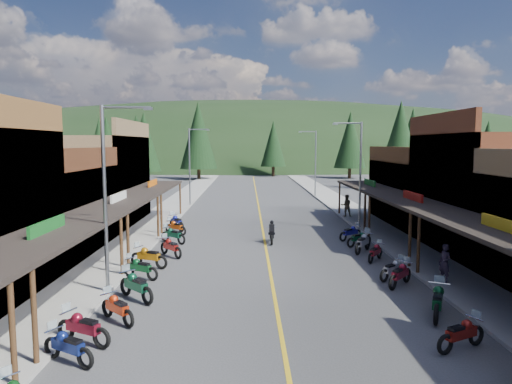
{
  "coord_description": "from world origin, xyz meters",
  "views": [
    {
      "loc": [
        -1.12,
        -25.03,
        6.4
      ],
      "look_at": [
        -0.52,
        7.29,
        3.0
      ],
      "focal_mm": 32.0,
      "sensor_mm": 36.0,
      "label": 1
    }
  ],
  "objects_px": {
    "bike_west_11": "(177,222)",
    "bike_east_9": "(359,238)",
    "shop_west_2": "(33,210)",
    "shop_east_3": "(432,192)",
    "pine_4": "(350,140)",
    "pine_10": "(144,142)",
    "rider_on_bike": "(272,234)",
    "pine_11": "(400,138)",
    "bike_east_7": "(375,251)",
    "bike_east_6": "(393,268)",
    "bike_west_5": "(136,285)",
    "bike_east_5": "(400,273)",
    "bike_west_2": "(68,345)",
    "bike_west_4": "(117,307)",
    "pine_1": "(137,140)",
    "bike_west_3": "(83,326)",
    "bike_east_4": "(438,300)",
    "pine_6": "(488,144)",
    "bike_east_10": "(351,232)",
    "pine_0": "(41,144)",
    "bike_west_8": "(171,246)",
    "pedestrian_east_b": "(346,205)",
    "pine_2": "(198,135)",
    "shop_east_2": "(498,193)",
    "bike_west_7": "(149,256)",
    "pedestrian_east_a": "(445,263)",
    "shop_west_3": "(88,181)",
    "streetlight_0": "(108,191)",
    "streetlight_1": "(191,163)",
    "streetlight_3": "(314,160)",
    "bike_west_6": "(140,267)",
    "pine_9": "(411,144)",
    "pine_8": "(100,147)",
    "pine_7": "(107,140)",
    "pine_3": "(273,144)",
    "pine_5": "(412,137)",
    "bike_west_10": "(176,226)",
    "bike_east_8": "(363,242)"
  },
  "relations": [
    {
      "from": "streetlight_3",
      "to": "bike_west_6",
      "type": "xyz_separation_m",
      "value": [
        -13.19,
        -33.76,
        -3.88
      ]
    },
    {
      "from": "pine_1",
      "to": "pine_2",
      "type": "bearing_deg",
      "value": -40.6
    },
    {
      "from": "streetlight_0",
      "to": "bike_west_4",
      "type": "bearing_deg",
      "value": -69.88
    },
    {
      "from": "shop_east_3",
      "to": "bike_west_8",
      "type": "relative_size",
      "value": 5.12
    },
    {
      "from": "shop_east_3",
      "to": "pine_9",
      "type": "relative_size",
      "value": 1.01
    },
    {
      "from": "bike_east_4",
      "to": "bike_east_7",
      "type": "height_order",
      "value": "bike_east_4"
    },
    {
      "from": "pine_4",
      "to": "pine_10",
      "type": "xyz_separation_m",
      "value": [
        -36.0,
        -10.0,
        -0.45
      ]
    },
    {
      "from": "shop_west_3",
      "to": "pine_9",
      "type": "bearing_deg",
      "value": 41.73
    },
    {
      "from": "pine_0",
      "to": "bike_west_8",
      "type": "xyz_separation_m",
      "value": [
        34.49,
        -61.43,
        -5.87
      ]
    },
    {
      "from": "streetlight_1",
      "to": "bike_east_5",
      "type": "distance_m",
      "value": 30.2
    },
    {
      "from": "pine_4",
      "to": "streetlight_0",
      "type": "bearing_deg",
      "value": -110.71
    },
    {
      "from": "bike_east_7",
      "to": "bike_east_6",
      "type": "bearing_deg",
      "value": -56.79
    },
    {
      "from": "shop_east_2",
      "to": "bike_west_7",
      "type": "relative_size",
      "value": 4.91
    },
    {
      "from": "pine_7",
      "to": "bike_west_4",
      "type": "xyz_separation_m",
      "value": [
        26.18,
        -85.1,
        -6.65
      ]
    },
    {
      "from": "bike_east_8",
      "to": "bike_west_7",
      "type": "bearing_deg",
      "value": -131.44
    },
    {
      "from": "pine_0",
      "to": "pine_3",
      "type": "relative_size",
      "value": 1.0
    },
    {
      "from": "pedestrian_east_b",
      "to": "bike_east_9",
      "type": "bearing_deg",
      "value": 81.17
    },
    {
      "from": "shop_west_3",
      "to": "streetlight_0",
      "type": "height_order",
      "value": "shop_west_3"
    },
    {
      "from": "pine_11",
      "to": "bike_west_2",
      "type": "height_order",
      "value": "pine_11"
    },
    {
      "from": "shop_west_3",
      "to": "streetlight_1",
      "type": "relative_size",
      "value": 1.36
    },
    {
      "from": "pedestrian_east_a",
      "to": "shop_west_3",
      "type": "bearing_deg",
      "value": -147.16
    },
    {
      "from": "streetlight_1",
      "to": "pedestrian_east_b",
      "type": "height_order",
      "value": "streetlight_1"
    },
    {
      "from": "streetlight_0",
      "to": "pine_10",
      "type": "bearing_deg",
      "value": 101.16
    },
    {
      "from": "rider_on_bike",
      "to": "pine_11",
      "type": "bearing_deg",
      "value": 61.65
    },
    {
      "from": "shop_west_2",
      "to": "streetlight_0",
      "type": "distance_m",
      "value": 10.45
    },
    {
      "from": "pine_6",
      "to": "bike_east_4",
      "type": "distance_m",
      "value": 83.32
    },
    {
      "from": "bike_west_5",
      "to": "bike_east_5",
      "type": "bearing_deg",
      "value": -36.98
    },
    {
      "from": "bike_west_11",
      "to": "bike_west_2",
      "type": "bearing_deg",
      "value": -122.62
    },
    {
      "from": "bike_west_3",
      "to": "bike_east_4",
      "type": "bearing_deg",
      "value": -53.69
    },
    {
      "from": "streetlight_0",
      "to": "bike_east_4",
      "type": "distance_m",
      "value": 13.7
    },
    {
      "from": "bike_west_11",
      "to": "pine_1",
      "type": "bearing_deg",
      "value": 73.22
    },
    {
      "from": "pedestrian_east_a",
      "to": "pedestrian_east_b",
      "type": "relative_size",
      "value": 0.92
    },
    {
      "from": "pine_5",
      "to": "bike_east_10",
      "type": "relative_size",
      "value": 7.07
    },
    {
      "from": "bike_east_6",
      "to": "rider_on_bike",
      "type": "relative_size",
      "value": 0.93
    },
    {
      "from": "pine_0",
      "to": "pine_6",
      "type": "distance_m",
      "value": 86.02
    },
    {
      "from": "bike_west_3",
      "to": "bike_west_4",
      "type": "height_order",
      "value": "bike_west_3"
    },
    {
      "from": "shop_east_2",
      "to": "pine_8",
      "type": "relative_size",
      "value": 1.09
    },
    {
      "from": "bike_west_11",
      "to": "bike_east_6",
      "type": "bearing_deg",
      "value": -78.76
    },
    {
      "from": "pine_6",
      "to": "bike_east_10",
      "type": "relative_size",
      "value": 5.55
    },
    {
      "from": "shop_west_2",
      "to": "shop_east_3",
      "type": "relative_size",
      "value": 1.0
    },
    {
      "from": "bike_west_2",
      "to": "bike_west_10",
      "type": "bearing_deg",
      "value": 29.74
    },
    {
      "from": "pine_5",
      "to": "pedestrian_east_a",
      "type": "bearing_deg",
      "value": -108.79
    },
    {
      "from": "pine_2",
      "to": "bike_east_4",
      "type": "xyz_separation_m",
      "value": [
        15.91,
        -66.8,
        -7.32
      ]
    },
    {
      "from": "bike_west_11",
      "to": "bike_east_9",
      "type": "bearing_deg",
      "value": -57.11
    },
    {
      "from": "pine_1",
      "to": "bike_west_11",
      "type": "relative_size",
      "value": 5.4
    },
    {
      "from": "bike_west_4",
      "to": "pine_1",
      "type": "bearing_deg",
      "value": 57.4
    },
    {
      "from": "pine_6",
      "to": "bike_west_11",
      "type": "xyz_separation_m",
      "value": [
        -52.42,
        -55.46,
        -5.82
      ]
    },
    {
      "from": "pedestrian_east_b",
      "to": "shop_east_2",
      "type": "bearing_deg",
      "value": 116.47
    },
    {
      "from": "rider_on_bike",
      "to": "pedestrian_east_b",
      "type": "bearing_deg",
      "value": 56.36
    },
    {
      "from": "pine_11",
      "to": "rider_on_bike",
      "type": "distance_m",
      "value": 39.67
    }
  ]
}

